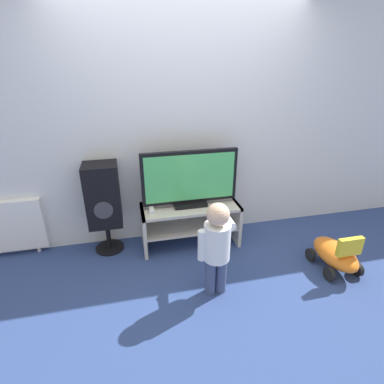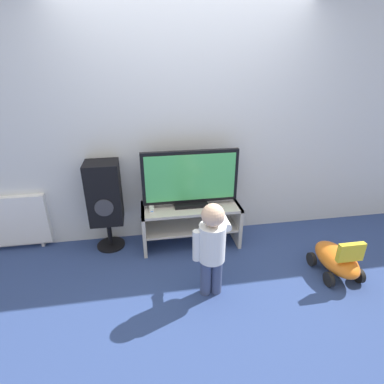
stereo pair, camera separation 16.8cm
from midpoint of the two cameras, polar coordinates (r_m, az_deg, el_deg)
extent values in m
plane|color=navy|center=(3.34, -0.97, -11.64)|extent=(16.00, 16.00, 0.00)
cube|color=silver|center=(3.27, -3.02, 12.62)|extent=(10.00, 0.06, 2.60)
cube|color=beige|center=(3.27, -1.80, -2.87)|extent=(1.08, 0.43, 0.03)
cube|color=beige|center=(3.39, -1.75, -6.62)|extent=(1.04, 0.39, 0.02)
cube|color=beige|center=(3.34, -10.61, -7.18)|extent=(0.04, 0.43, 0.48)
cube|color=beige|center=(3.50, 6.65, -5.26)|extent=(0.04, 0.43, 0.48)
cube|color=black|center=(3.28, -1.88, -2.16)|extent=(0.36, 0.20, 0.04)
cube|color=black|center=(3.15, -1.96, 2.85)|extent=(1.02, 0.05, 0.58)
cube|color=#4CBF66|center=(3.12, -1.86, 2.67)|extent=(0.95, 0.01, 0.51)
cube|color=white|center=(3.19, -9.23, -3.24)|extent=(0.05, 0.16, 0.04)
cube|color=#3F8CE5|center=(3.12, -9.11, -3.93)|extent=(0.03, 0.00, 0.01)
cube|color=white|center=(3.23, 3.40, -2.76)|extent=(0.10, 0.13, 0.02)
cylinder|color=#337FD8|center=(3.23, 3.41, -2.55)|extent=(0.01, 0.01, 0.00)
cylinder|color=#3F4C72|center=(2.76, 1.66, -15.70)|extent=(0.10, 0.10, 0.37)
cylinder|color=#3F4C72|center=(2.79, 3.79, -15.37)|extent=(0.10, 0.10, 0.37)
cylinder|color=white|center=(2.56, 2.89, -9.50)|extent=(0.23, 0.23, 0.33)
sphere|color=beige|center=(2.43, 3.02, -4.33)|extent=(0.19, 0.19, 0.19)
cylinder|color=white|center=(2.54, -0.03, -10.14)|extent=(0.07, 0.07, 0.28)
cylinder|color=white|center=(2.65, 4.89, -5.18)|extent=(0.07, 0.28, 0.07)
sphere|color=beige|center=(2.76, 4.02, -3.78)|extent=(0.08, 0.08, 0.08)
cube|color=white|center=(2.80, 3.78, -3.41)|extent=(0.03, 0.13, 0.02)
cylinder|color=black|center=(3.56, -16.68, -10.11)|extent=(0.31, 0.31, 0.02)
cylinder|color=black|center=(3.48, -16.98, -8.04)|extent=(0.05, 0.05, 0.32)
cube|color=black|center=(3.25, -18.04, -0.58)|extent=(0.34, 0.30, 0.67)
cylinder|color=#38383D|center=(3.15, -17.98, -3.38)|extent=(0.19, 0.01, 0.19)
ellipsoid|color=orange|center=(3.33, 24.29, -10.68)|extent=(0.31, 0.56, 0.20)
cube|color=yellow|center=(3.14, 26.50, -9.33)|extent=(0.25, 0.05, 0.18)
cylinder|color=black|center=(3.40, 20.33, -11.19)|extent=(0.04, 0.14, 0.14)
cylinder|color=black|center=(3.57, 24.63, -10.19)|extent=(0.04, 0.14, 0.14)
cylinder|color=black|center=(3.21, 23.27, -14.16)|extent=(0.04, 0.14, 0.14)
cylinder|color=black|center=(3.39, 27.71, -12.90)|extent=(0.04, 0.14, 0.14)
cube|color=white|center=(3.74, -33.10, -5.56)|extent=(0.77, 0.08, 0.57)
cube|color=silver|center=(3.80, -28.21, -9.45)|extent=(0.03, 0.05, 0.06)
camera|label=1|loc=(0.08, -91.55, -0.70)|focal=28.00mm
camera|label=2|loc=(0.08, 88.45, 0.70)|focal=28.00mm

